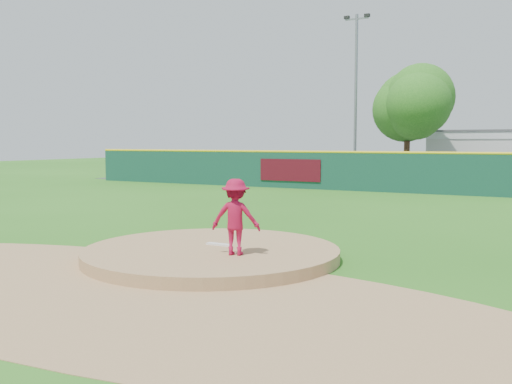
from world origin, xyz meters
The scene contains 12 objects.
ground centered at (0.00, 0.00, 0.00)m, with size 120.00×120.00×0.00m, color #286B19.
pitchers_mound centered at (0.00, 0.00, 0.00)m, with size 5.50×5.50×0.50m, color #9E774C.
pitching_rubber centered at (0.00, 0.30, 0.27)m, with size 0.60×0.15×0.04m, color white.
infield_dirt_arc centered at (0.00, -3.00, 0.01)m, with size 15.40×15.40×0.01m, color #9E774C.
parking_lot centered at (0.00, 27.00, 0.01)m, with size 44.00×16.00×0.02m, color #38383A.
pitcher centered at (0.85, -0.41, 1.02)m, with size 0.99×0.57×1.54m, color #9F0D32.
van centered at (-2.79, 22.16, 0.68)m, with size 2.19×4.74×1.32m, color white.
fence_banners centered at (0.10, 17.92, 1.00)m, with size 16.97×0.04×1.20m.
playground_slide centered at (-15.47, 23.24, 0.91)m, with size 1.15×3.24×1.79m.
outfield_fence centered at (0.00, 18.00, 1.09)m, with size 40.00×0.14×2.07m.
deciduous_tree centered at (-2.00, 25.00, 4.55)m, with size 5.60×5.60×7.36m.
light_pole_left centered at (-6.00, 27.00, 6.05)m, with size 1.75×0.25×11.00m.
Camera 1 is at (6.65, -10.19, 2.52)m, focal length 40.00 mm.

